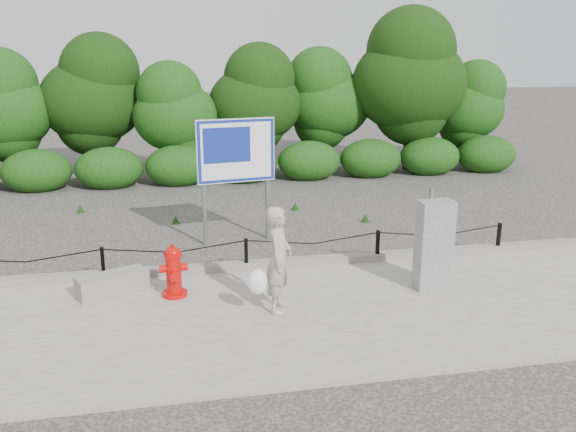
% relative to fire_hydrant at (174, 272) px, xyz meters
% --- Properties ---
extents(ground, '(90.00, 90.00, 0.00)m').
position_rel_fire_hydrant_xyz_m(ground, '(1.30, 0.95, -0.50)').
color(ground, '#2D2B28').
rests_on(ground, ground).
extents(sidewalk, '(14.00, 4.00, 0.08)m').
position_rel_fire_hydrant_xyz_m(sidewalk, '(1.30, -1.05, -0.46)').
color(sidewalk, gray).
rests_on(sidewalk, ground).
extents(curb, '(14.00, 0.22, 0.14)m').
position_rel_fire_hydrant_xyz_m(curb, '(1.30, 1.00, -0.35)').
color(curb, slate).
rests_on(curb, sidewalk).
extents(chain_barrier, '(10.06, 0.06, 0.60)m').
position_rel_fire_hydrant_xyz_m(chain_barrier, '(1.30, 0.95, -0.04)').
color(chain_barrier, black).
rests_on(chain_barrier, sidewalk).
extents(treeline, '(19.94, 3.81, 5.11)m').
position_rel_fire_hydrant_xyz_m(treeline, '(2.20, 9.88, 2.01)').
color(treeline, black).
rests_on(treeline, ground).
extents(fire_hydrant, '(0.47, 0.48, 0.88)m').
position_rel_fire_hydrant_xyz_m(fire_hydrant, '(0.00, 0.00, 0.00)').
color(fire_hydrant, red).
rests_on(fire_hydrant, sidewalk).
extents(pedestrian, '(0.79, 0.71, 1.65)m').
position_rel_fire_hydrant_xyz_m(pedestrian, '(1.55, -0.88, 0.39)').
color(pedestrian, '#A39C8C').
rests_on(pedestrian, sidewalk).
extents(concrete_block, '(1.20, 0.83, 0.36)m').
position_rel_fire_hydrant_xyz_m(concrete_block, '(-0.99, 0.26, -0.24)').
color(concrete_block, gray).
rests_on(concrete_block, sidewalk).
extents(utility_cabinet, '(0.59, 0.42, 1.67)m').
position_rel_fire_hydrant_xyz_m(utility_cabinet, '(4.25, -0.50, 0.34)').
color(utility_cabinet, '#98989B').
rests_on(utility_cabinet, sidewalk).
extents(advertising_sign, '(1.62, 0.35, 2.61)m').
position_rel_fire_hydrant_xyz_m(advertising_sign, '(1.37, 2.84, 1.34)').
color(advertising_sign, slate).
rests_on(advertising_sign, ground).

